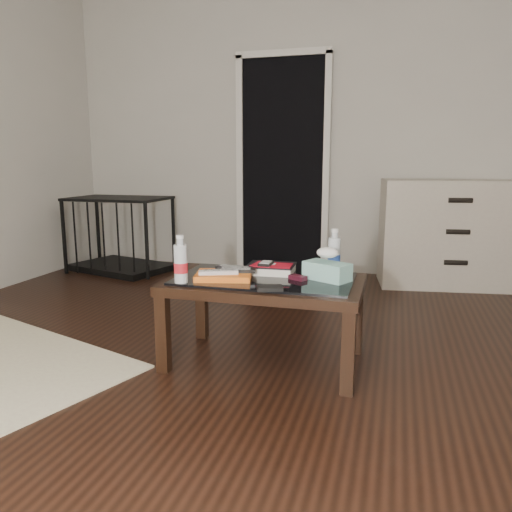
{
  "coord_description": "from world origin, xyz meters",
  "views": [
    {
      "loc": [
        0.66,
        -2.24,
        1.06
      ],
      "look_at": [
        -0.05,
        0.3,
        0.55
      ],
      "focal_mm": 35.0,
      "sensor_mm": 36.0,
      "label": 1
    }
  ],
  "objects": [
    {
      "name": "room_shell",
      "position": [
        0.0,
        0.0,
        1.62
      ],
      "size": [
        5.0,
        5.0,
        5.0
      ],
      "color": "#B7B4A9",
      "rests_on": "ground"
    },
    {
      "name": "doorway",
      "position": [
        -0.4,
        2.47,
        1.02
      ],
      "size": [
        0.9,
        0.08,
        2.07
      ],
      "color": "black",
      "rests_on": "ground"
    },
    {
      "name": "dresser",
      "position": [
        1.15,
        2.23,
        0.45
      ],
      "size": [
        1.26,
        0.65,
        0.9
      ],
      "rotation": [
        0.0,
        0.0,
        0.13
      ],
      "color": "beige",
      "rests_on": "ground"
    },
    {
      "name": "remote_black_front",
      "position": [
        -0.12,
        0.14,
        0.5
      ],
      "size": [
        0.21,
        0.09,
        0.02
      ],
      "primitive_type": "cube",
      "rotation": [
        0.0,
        0.0,
        0.21
      ],
      "color": "black",
      "rests_on": "magazines"
    },
    {
      "name": "dvd_mailers",
      "position": [
        0.03,
        0.29,
        0.51
      ],
      "size": [
        0.2,
        0.16,
        0.01
      ],
      "primitive_type": "cube",
      "rotation": [
        0.0,
        0.0,
        -0.11
      ],
      "color": "#AA0B1C",
      "rests_on": "textbook"
    },
    {
      "name": "water_bottle_right",
      "position": [
        0.35,
        0.4,
        0.58
      ],
      "size": [
        0.08,
        0.08,
        0.24
      ],
      "primitive_type": "cylinder",
      "rotation": [
        0.0,
        0.0,
        -0.17
      ],
      "color": "silver",
      "rests_on": "coffee_table"
    },
    {
      "name": "magazines",
      "position": [
        -0.17,
        0.11,
        0.48
      ],
      "size": [
        0.32,
        0.27,
        0.03
      ],
      "primitive_type": "cube",
      "rotation": [
        0.0,
        0.0,
        0.23
      ],
      "color": "orange",
      "rests_on": "coffee_table"
    },
    {
      "name": "ipod",
      "position": [
        0.01,
        0.26,
        0.52
      ],
      "size": [
        0.07,
        0.1,
        0.02
      ],
      "primitive_type": "cube",
      "rotation": [
        0.0,
        0.0,
        -0.01
      ],
      "color": "black",
      "rests_on": "dvd_mailers"
    },
    {
      "name": "flip_phone",
      "position": [
        0.2,
        0.19,
        0.47
      ],
      "size": [
        0.1,
        0.08,
        0.02
      ],
      "primitive_type": "cube",
      "rotation": [
        0.0,
        0.0,
        -0.5
      ],
      "color": "black",
      "rests_on": "coffee_table"
    },
    {
      "name": "wallet",
      "position": [
        0.11,
        -0.05,
        0.47
      ],
      "size": [
        0.14,
        0.11,
        0.02
      ],
      "primitive_type": "cube",
      "rotation": [
        0.0,
        0.0,
        0.35
      ],
      "color": "black",
      "rests_on": "coffee_table"
    },
    {
      "name": "water_bottle_left",
      "position": [
        -0.35,
        -0.03,
        0.58
      ],
      "size": [
        0.08,
        0.08,
        0.24
      ],
      "primitive_type": "cylinder",
      "rotation": [
        0.0,
        0.0,
        -0.17
      ],
      "color": "silver",
      "rests_on": "coffee_table"
    },
    {
      "name": "ground",
      "position": [
        0.0,
        0.0,
        0.0
      ],
      "size": [
        5.0,
        5.0,
        0.0
      ],
      "primitive_type": "plane",
      "color": "black",
      "rests_on": "ground"
    },
    {
      "name": "remote_black_back",
      "position": [
        -0.14,
        0.19,
        0.5
      ],
      "size": [
        0.2,
        0.07,
        0.02
      ],
      "primitive_type": "cube",
      "rotation": [
        0.0,
        0.0,
        -0.11
      ],
      "color": "black",
      "rests_on": "magazines"
    },
    {
      "name": "coffee_table",
      "position": [
        0.03,
        0.18,
        0.4
      ],
      "size": [
        1.0,
        0.6,
        0.46
      ],
      "color": "black",
      "rests_on": "ground"
    },
    {
      "name": "remote_silver",
      "position": [
        -0.19,
        0.07,
        0.5
      ],
      "size": [
        0.2,
        0.12,
        0.02
      ],
      "primitive_type": "cube",
      "rotation": [
        0.0,
        0.0,
        0.37
      ],
      "color": "silver",
      "rests_on": "magazines"
    },
    {
      "name": "textbook",
      "position": [
        0.03,
        0.3,
        0.48
      ],
      "size": [
        0.26,
        0.21,
        0.05
      ],
      "primitive_type": "cube",
      "rotation": [
        0.0,
        0.0,
        0.05
      ],
      "color": "black",
      "rests_on": "coffee_table"
    },
    {
      "name": "pet_crate",
      "position": [
        -1.9,
        2.0,
        0.23
      ],
      "size": [
        1.03,
        0.82,
        0.71
      ],
      "rotation": [
        0.0,
        0.0,
        -0.28
      ],
      "color": "black",
      "rests_on": "ground"
    },
    {
      "name": "tissue_box",
      "position": [
        0.34,
        0.23,
        0.51
      ],
      "size": [
        0.26,
        0.21,
        0.09
      ],
      "primitive_type": "cube",
      "rotation": [
        0.0,
        0.0,
        -0.48
      ],
      "color": "teal",
      "rests_on": "coffee_table"
    }
  ]
}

